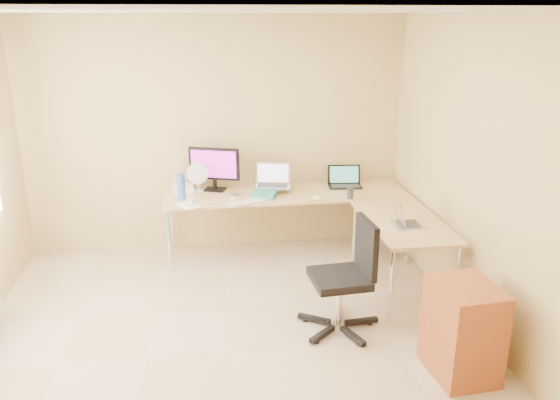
{
  "coord_description": "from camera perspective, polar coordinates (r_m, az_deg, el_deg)",
  "views": [
    {
      "loc": [
        -0.14,
        -3.86,
        2.57
      ],
      "look_at": [
        0.55,
        1.1,
        0.9
      ],
      "focal_mm": 35.55,
      "sensor_mm": 36.0,
      "label": 1
    }
  ],
  "objects": [
    {
      "name": "keyboard",
      "position": [
        5.73,
        -3.29,
        -0.22
      ],
      "size": [
        0.44,
        0.28,
        0.02
      ],
      "primitive_type": "cube",
      "rotation": [
        0.0,
        0.0,
        0.42
      ],
      "color": "silver",
      "rests_on": "desk_main"
    },
    {
      "name": "laptop_black",
      "position": [
        6.29,
        6.73,
        2.39
      ],
      "size": [
        0.39,
        0.3,
        0.23
      ],
      "primitive_type": "cube",
      "rotation": [
        0.0,
        0.0,
        -0.09
      ],
      "color": "black",
      "rests_on": "desk_main"
    },
    {
      "name": "wall_back",
      "position": [
        6.25,
        -6.51,
        6.58
      ],
      "size": [
        4.5,
        0.0,
        4.5
      ],
      "primitive_type": "plane",
      "rotation": [
        1.57,
        0.0,
        0.0
      ],
      "color": "tan",
      "rests_on": "ground"
    },
    {
      "name": "mug",
      "position": [
        5.71,
        -9.07,
        -0.14
      ],
      "size": [
        0.12,
        0.12,
        0.09
      ],
      "primitive_type": "imported",
      "rotation": [
        0.0,
        0.0,
        0.4
      ],
      "color": "silver",
      "rests_on": "desk_main"
    },
    {
      "name": "wall_right",
      "position": [
        4.65,
        21.3,
        1.27
      ],
      "size": [
        0.0,
        4.5,
        4.5
      ],
      "primitive_type": "plane",
      "rotation": [
        1.57,
        0.0,
        -1.57
      ],
      "color": "tan",
      "rests_on": "ground"
    },
    {
      "name": "mouse",
      "position": [
        5.83,
        3.81,
        0.18
      ],
      "size": [
        0.12,
        0.09,
        0.04
      ],
      "primitive_type": "ellipsoid",
      "rotation": [
        0.0,
        0.0,
        0.18
      ],
      "color": "white",
      "rests_on": "desk_main"
    },
    {
      "name": "laptop_return",
      "position": [
        5.21,
        13.17,
        -1.46
      ],
      "size": [
        0.33,
        0.26,
        0.22
      ],
      "primitive_type": "cube",
      "rotation": [
        0.0,
        0.0,
        1.56
      ],
      "color": "beige",
      "rests_on": "desk_return"
    },
    {
      "name": "ceiling",
      "position": [
        3.87,
        -6.15,
        18.76
      ],
      "size": [
        4.5,
        4.5,
        0.0
      ],
      "primitive_type": "plane",
      "rotation": [
        3.14,
        0.0,
        0.0
      ],
      "color": "white",
      "rests_on": "ground"
    },
    {
      "name": "monitor",
      "position": [
        6.13,
        -6.77,
        3.18
      ],
      "size": [
        0.59,
        0.36,
        0.48
      ],
      "primitive_type": "cube",
      "rotation": [
        0.0,
        0.0,
        -0.33
      ],
      "color": "black",
      "rests_on": "desk_main"
    },
    {
      "name": "white_box",
      "position": [
        6.19,
        -9.99,
        1.25
      ],
      "size": [
        0.24,
        0.18,
        0.09
      ],
      "primitive_type": "cube",
      "rotation": [
        0.0,
        0.0,
        0.04
      ],
      "color": "white",
      "rests_on": "desk_main"
    },
    {
      "name": "desk_main",
      "position": [
        6.19,
        0.65,
        -2.45
      ],
      "size": [
        2.65,
        0.7,
        0.73
      ],
      "primitive_type": "cube",
      "color": "tan",
      "rests_on": "ground"
    },
    {
      "name": "floor",
      "position": [
        4.64,
        -5.03,
        -15.26
      ],
      "size": [
        4.5,
        4.5,
        0.0
      ],
      "primitive_type": "plane",
      "color": "#C2AA8C",
      "rests_on": "ground"
    },
    {
      "name": "desk_fan",
      "position": [
        6.15,
        -8.43,
        2.28
      ],
      "size": [
        0.27,
        0.27,
        0.3
      ],
      "primitive_type": "cylinder",
      "rotation": [
        0.0,
        0.0,
        -0.18
      ],
      "color": "white",
      "rests_on": "desk_main"
    },
    {
      "name": "wall_front",
      "position": [
        2.06,
        -2.41,
        -19.7
      ],
      "size": [
        4.5,
        0.0,
        4.5
      ],
      "primitive_type": "plane",
      "rotation": [
        -1.57,
        0.0,
        0.0
      ],
      "color": "tan",
      "rests_on": "ground"
    },
    {
      "name": "office_chair",
      "position": [
        4.71,
        6.13,
        -7.77
      ],
      "size": [
        0.64,
        0.64,
        0.99
      ],
      "primitive_type": "cube",
      "rotation": [
        0.0,
        0.0,
        0.08
      ],
      "color": "black",
      "rests_on": "ground"
    },
    {
      "name": "papers",
      "position": [
        5.74,
        -9.42,
        -0.51
      ],
      "size": [
        0.29,
        0.32,
        0.01
      ],
      "primitive_type": "cube",
      "rotation": [
        0.0,
        0.0,
        0.47
      ],
      "color": "white",
      "rests_on": "desk_main"
    },
    {
      "name": "laptop_center",
      "position": [
        6.05,
        -0.78,
        2.5
      ],
      "size": [
        0.44,
        0.37,
        0.25
      ],
      "primitive_type": "cube",
      "rotation": [
        0.0,
        0.0,
        -0.2
      ],
      "color": "#9DA1B4",
      "rests_on": "desk_main"
    },
    {
      "name": "black_cup",
      "position": [
        5.9,
        7.25,
        0.69
      ],
      "size": [
        0.08,
        0.08,
        0.11
      ],
      "primitive_type": "cylinder",
      "rotation": [
        0.0,
        0.0,
        -0.24
      ],
      "color": "#2B2A2A",
      "rests_on": "desk_main"
    },
    {
      "name": "cabinet",
      "position": [
        4.42,
        18.26,
        -12.62
      ],
      "size": [
        0.47,
        0.56,
        0.73
      ],
      "primitive_type": "cube",
      "rotation": [
        0.0,
        0.0,
        0.09
      ],
      "color": "#AA652E",
      "rests_on": "ground"
    },
    {
      "name": "desk_return",
      "position": [
        5.52,
        12.33,
        -5.57
      ],
      "size": [
        0.7,
        1.3,
        0.73
      ],
      "primitive_type": "cube",
      "color": "tan",
      "rests_on": "ground"
    },
    {
      "name": "cd_stack",
      "position": [
        5.93,
        -4.62,
        0.43
      ],
      "size": [
        0.13,
        0.13,
        0.03
      ],
      "primitive_type": "cylinder",
      "rotation": [
        0.0,
        0.0,
        -0.1
      ],
      "color": "white",
      "rests_on": "desk_main"
    },
    {
      "name": "water_bottle",
      "position": [
        5.85,
        -10.13,
        1.29
      ],
      "size": [
        0.1,
        0.1,
        0.29
      ],
      "primitive_type": "cylinder",
      "rotation": [
        0.0,
        0.0,
        0.26
      ],
      "color": "#385AA5",
      "rests_on": "desk_main"
    },
    {
      "name": "book_stack",
      "position": [
        5.95,
        -1.59,
        0.68
      ],
      "size": [
        0.33,
        0.39,
        0.06
      ],
      "primitive_type": "cube",
      "rotation": [
        0.0,
        0.0,
        -0.32
      ],
      "color": "#29826E",
      "rests_on": "desk_main"
    }
  ]
}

